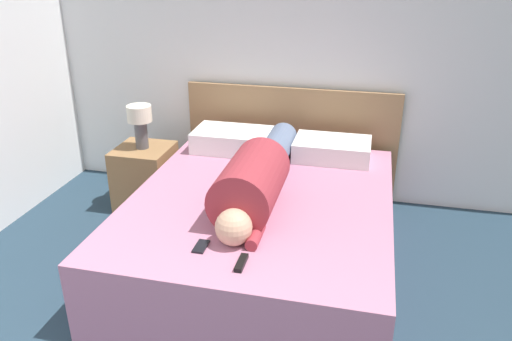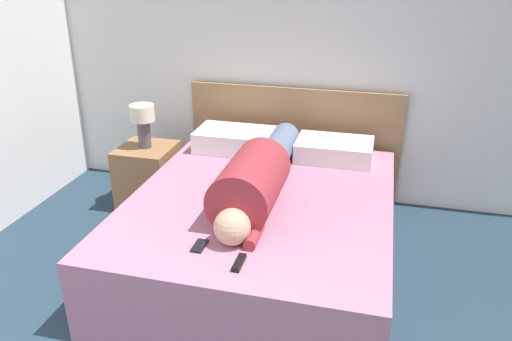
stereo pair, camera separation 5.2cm
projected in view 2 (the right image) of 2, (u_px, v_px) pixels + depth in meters
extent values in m
cube|color=white|center=(308.00, 46.00, 4.03)|extent=(5.51, 0.06, 2.60)
cube|color=#B2708E|center=(262.00, 230.00, 3.40)|extent=(1.69, 2.04, 0.52)
cube|color=#A37A51|center=(293.00, 143.00, 4.31)|extent=(1.81, 0.04, 0.97)
cube|color=olive|center=(148.00, 176.00, 4.21)|extent=(0.44, 0.45, 0.52)
cylinder|color=#4C4C51|center=(144.00, 134.00, 4.05)|extent=(0.10, 0.10, 0.23)
cylinder|color=beige|center=(142.00, 113.00, 3.98)|extent=(0.20, 0.20, 0.13)
sphere|color=tan|center=(232.00, 227.00, 2.72)|extent=(0.21, 0.21, 0.21)
cylinder|color=#992D38|center=(251.00, 184.00, 3.04)|extent=(0.37, 0.66, 0.37)
cylinder|color=slate|center=(276.00, 153.00, 3.71)|extent=(0.22, 0.79, 0.22)
cylinder|color=#992D38|center=(254.00, 236.00, 2.77)|extent=(0.07, 0.22, 0.07)
cube|color=white|center=(235.00, 140.00, 4.04)|extent=(0.61, 0.39, 0.17)
cube|color=white|center=(334.00, 150.00, 3.86)|extent=(0.58, 0.39, 0.15)
cube|color=black|center=(239.00, 263.00, 2.57)|extent=(0.04, 0.15, 0.02)
cube|color=black|center=(200.00, 246.00, 2.73)|extent=(0.06, 0.13, 0.01)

